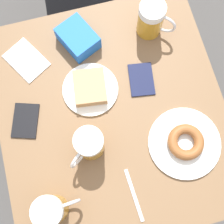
{
  "coord_description": "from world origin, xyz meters",
  "views": [
    {
      "loc": [
        -0.07,
        -0.27,
        1.81
      ],
      "look_at": [
        0.0,
        0.0,
        0.74
      ],
      "focal_mm": 50.0,
      "sensor_mm": 36.0,
      "label": 1
    }
  ],
  "objects_px": {
    "plate_with_donut": "(185,143)",
    "napkin_folded": "(26,60)",
    "plate_with_cake": "(90,88)",
    "fork": "(134,195)",
    "passport_far_edge": "(25,121)",
    "beer_mug_right": "(52,210)",
    "beer_mug_left": "(89,145)",
    "passport_near_edge": "(141,79)",
    "blue_pouch": "(78,38)",
    "beer_mug_center": "(151,19)"
  },
  "relations": [
    {
      "from": "beer_mug_right",
      "to": "fork",
      "type": "height_order",
      "value": "beer_mug_right"
    },
    {
      "from": "plate_with_cake",
      "to": "beer_mug_right",
      "type": "relative_size",
      "value": 1.38
    },
    {
      "from": "beer_mug_center",
      "to": "passport_far_edge",
      "type": "xyz_separation_m",
      "value": [
        -0.53,
        -0.24,
        -0.07
      ]
    },
    {
      "from": "passport_near_edge",
      "to": "blue_pouch",
      "type": "distance_m",
      "value": 0.28
    },
    {
      "from": "napkin_folded",
      "to": "passport_near_edge",
      "type": "height_order",
      "value": "passport_near_edge"
    },
    {
      "from": "plate_with_donut",
      "to": "passport_far_edge",
      "type": "relative_size",
      "value": 1.73
    },
    {
      "from": "plate_with_cake",
      "to": "beer_mug_left",
      "type": "height_order",
      "value": "beer_mug_left"
    },
    {
      "from": "plate_with_donut",
      "to": "fork",
      "type": "distance_m",
      "value": 0.25
    },
    {
      "from": "fork",
      "to": "passport_near_edge",
      "type": "distance_m",
      "value": 0.41
    },
    {
      "from": "beer_mug_right",
      "to": "passport_far_edge",
      "type": "height_order",
      "value": "beer_mug_right"
    },
    {
      "from": "plate_with_donut",
      "to": "beer_mug_left",
      "type": "height_order",
      "value": "beer_mug_left"
    },
    {
      "from": "fork",
      "to": "passport_far_edge",
      "type": "distance_m",
      "value": 0.46
    },
    {
      "from": "beer_mug_right",
      "to": "napkin_folded",
      "type": "bearing_deg",
      "value": 89.49
    },
    {
      "from": "beer_mug_center",
      "to": "passport_far_edge",
      "type": "bearing_deg",
      "value": -155.96
    },
    {
      "from": "passport_near_edge",
      "to": "beer_mug_right",
      "type": "bearing_deg",
      "value": -137.54
    },
    {
      "from": "fork",
      "to": "passport_far_edge",
      "type": "bearing_deg",
      "value": 131.45
    },
    {
      "from": "plate_with_donut",
      "to": "napkin_folded",
      "type": "height_order",
      "value": "plate_with_donut"
    },
    {
      "from": "plate_with_donut",
      "to": "beer_mug_left",
      "type": "xyz_separation_m",
      "value": [
        -0.32,
        0.07,
        0.06
      ]
    },
    {
      "from": "beer_mug_center",
      "to": "passport_near_edge",
      "type": "bearing_deg",
      "value": -114.27
    },
    {
      "from": "beer_mug_left",
      "to": "napkin_folded",
      "type": "bearing_deg",
      "value": 112.18
    },
    {
      "from": "plate_with_cake",
      "to": "beer_mug_center",
      "type": "distance_m",
      "value": 0.34
    },
    {
      "from": "plate_with_cake",
      "to": "fork",
      "type": "distance_m",
      "value": 0.4
    },
    {
      "from": "beer_mug_left",
      "to": "passport_far_edge",
      "type": "bearing_deg",
      "value": 142.92
    },
    {
      "from": "napkin_folded",
      "to": "beer_mug_left",
      "type": "bearing_deg",
      "value": -67.82
    },
    {
      "from": "beer_mug_left",
      "to": "napkin_folded",
      "type": "height_order",
      "value": "beer_mug_left"
    },
    {
      "from": "plate_with_cake",
      "to": "napkin_folded",
      "type": "distance_m",
      "value": 0.27
    },
    {
      "from": "fork",
      "to": "blue_pouch",
      "type": "bearing_deg",
      "value": 94.87
    },
    {
      "from": "fork",
      "to": "passport_far_edge",
      "type": "height_order",
      "value": "passport_far_edge"
    },
    {
      "from": "fork",
      "to": "beer_mug_right",
      "type": "bearing_deg",
      "value": 175.02
    },
    {
      "from": "plate_with_cake",
      "to": "passport_near_edge",
      "type": "relative_size",
      "value": 1.48
    },
    {
      "from": "plate_with_cake",
      "to": "beer_mug_center",
      "type": "height_order",
      "value": "beer_mug_center"
    },
    {
      "from": "beer_mug_right",
      "to": "napkin_folded",
      "type": "distance_m",
      "value": 0.56
    },
    {
      "from": "fork",
      "to": "plate_with_cake",
      "type": "bearing_deg",
      "value": 97.54
    },
    {
      "from": "napkin_folded",
      "to": "passport_far_edge",
      "type": "distance_m",
      "value": 0.23
    },
    {
      "from": "beer_mug_left",
      "to": "passport_near_edge",
      "type": "distance_m",
      "value": 0.32
    },
    {
      "from": "plate_with_donut",
      "to": "napkin_folded",
      "type": "distance_m",
      "value": 0.66
    },
    {
      "from": "beer_mug_center",
      "to": "napkin_folded",
      "type": "bearing_deg",
      "value": -179.17
    },
    {
      "from": "beer_mug_right",
      "to": "napkin_folded",
      "type": "xyz_separation_m",
      "value": [
        0.0,
        0.55,
        -0.07
      ]
    },
    {
      "from": "beer_mug_right",
      "to": "beer_mug_left",
      "type": "bearing_deg",
      "value": 46.54
    },
    {
      "from": "plate_with_cake",
      "to": "passport_far_edge",
      "type": "distance_m",
      "value": 0.26
    },
    {
      "from": "plate_with_donut",
      "to": "napkin_folded",
      "type": "xyz_separation_m",
      "value": [
        -0.48,
        0.45,
        -0.01
      ]
    },
    {
      "from": "passport_far_edge",
      "to": "fork",
      "type": "bearing_deg",
      "value": -48.55
    },
    {
      "from": "plate_with_cake",
      "to": "fork",
      "type": "xyz_separation_m",
      "value": [
        0.05,
        -0.4,
        -0.02
      ]
    },
    {
      "from": "beer_mug_right",
      "to": "passport_near_edge",
      "type": "xyz_separation_m",
      "value": [
        0.4,
        0.37,
        -0.07
      ]
    },
    {
      "from": "beer_mug_left",
      "to": "passport_near_edge",
      "type": "relative_size",
      "value": 1.07
    },
    {
      "from": "plate_with_donut",
      "to": "beer_mug_center",
      "type": "xyz_separation_m",
      "value": [
        0.01,
        0.46,
        0.06
      ]
    },
    {
      "from": "fork",
      "to": "plate_with_donut",
      "type": "bearing_deg",
      "value": 29.71
    },
    {
      "from": "beer_mug_center",
      "to": "passport_far_edge",
      "type": "relative_size",
      "value": 1.01
    },
    {
      "from": "napkin_folded",
      "to": "fork",
      "type": "bearing_deg",
      "value": -65.78
    },
    {
      "from": "napkin_folded",
      "to": "passport_far_edge",
      "type": "xyz_separation_m",
      "value": [
        -0.05,
        -0.23,
        0.0
      ]
    }
  ]
}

